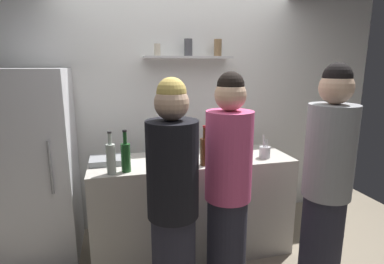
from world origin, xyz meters
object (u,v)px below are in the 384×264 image
wine_bottle_dark_glass (178,144)px  wine_bottle_pale_glass (111,158)px  baking_pan (110,160)px  utensil_holder (265,152)px  person_pink_top (228,192)px  wine_bottle_amber_glass (205,150)px  refrigerator (39,166)px  person_blonde (173,209)px  person_grey_hoodie (326,189)px  water_bottle_plastic (183,152)px  wine_bottle_green_glass (126,156)px

wine_bottle_dark_glass → wine_bottle_pale_glass: 0.70m
baking_pan → utensil_holder: 1.41m
person_pink_top → wine_bottle_dark_glass: bearing=44.7°
wine_bottle_amber_glass → wine_bottle_dark_glass: wine_bottle_amber_glass is taller
refrigerator → wine_bottle_dark_glass: (1.26, -0.20, 0.18)m
person_pink_top → refrigerator: bearing=86.1°
wine_bottle_pale_glass → person_blonde: person_blonde is taller
person_grey_hoodie → person_blonde: bearing=-146.1°
utensil_holder → water_bottle_plastic: size_ratio=0.83×
utensil_holder → water_bottle_plastic: water_bottle_plastic is taller
wine_bottle_green_glass → wine_bottle_pale_glass: bearing=-169.0°
baking_pan → person_pink_top: bearing=-39.6°
utensil_holder → person_blonde: 1.18m
water_bottle_plastic → wine_bottle_pale_glass: bearing=-172.7°
wine_bottle_amber_glass → person_blonde: 0.72m
wine_bottle_amber_glass → water_bottle_plastic: bearing=163.8°
person_blonde → refrigerator: bearing=-116.7°
wine_bottle_dark_glass → wine_bottle_green_glass: size_ratio=0.92×
baking_pan → wine_bottle_green_glass: 0.31m
utensil_holder → wine_bottle_pale_glass: 1.38m
baking_pan → person_blonde: person_blonde is taller
utensil_holder → wine_bottle_dark_glass: size_ratio=0.68×
wine_bottle_green_glass → person_pink_top: person_pink_top is taller
wine_bottle_dark_glass → person_blonde: 0.93m
wine_bottle_green_glass → person_blonde: bearing=-64.1°
utensil_holder → water_bottle_plastic: 0.78m
utensil_holder → person_blonde: size_ratio=0.13×
refrigerator → baking_pan: refrigerator is taller
wine_bottle_pale_glass → wine_bottle_green_glass: bearing=11.0°
wine_bottle_dark_glass → person_grey_hoodie: size_ratio=0.18×
wine_bottle_amber_glass → water_bottle_plastic: wine_bottle_amber_glass is taller
refrigerator → wine_bottle_amber_glass: bearing=-19.9°
refrigerator → wine_bottle_dark_glass: size_ratio=5.54×
baking_pan → wine_bottle_green_glass: size_ratio=0.99×
person_blonde → person_pink_top: bearing=126.4°
utensil_holder → wine_bottle_amber_glass: wine_bottle_amber_glass is taller
wine_bottle_pale_glass → person_blonde: (0.39, -0.54, -0.22)m
wine_bottle_dark_glass → water_bottle_plastic: (-0.02, -0.26, -0.00)m
person_blonde → person_grey_hoodie: bearing=106.1°
baking_pan → wine_bottle_amber_glass: size_ratio=0.98×
water_bottle_plastic → person_grey_hoodie: size_ratio=0.14×
person_blonde → wine_bottle_amber_glass: bearing=165.3°
person_grey_hoodie → refrigerator: bearing=-170.7°
wine_bottle_dark_glass → wine_bottle_pale_glass: (-0.61, -0.34, 0.01)m
baking_pan → utensil_holder: bearing=-8.0°
utensil_holder → wine_bottle_green_glass: size_ratio=0.62×
refrigerator → person_blonde: bearing=-46.2°
baking_pan → person_pink_top: person_pink_top is taller
person_grey_hoodie → person_pink_top: (-0.68, 0.20, -0.03)m
person_blonde → person_pink_top: 0.46m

